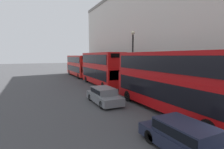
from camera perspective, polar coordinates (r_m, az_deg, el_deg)
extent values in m
cube|color=#B20C0F|center=(13.59, 18.30, -5.60)|extent=(2.55, 11.18, 2.27)
cube|color=#B20C0F|center=(13.33, 18.60, 3.11)|extent=(2.50, 10.96, 1.85)
cube|color=black|center=(13.54, 18.34, -4.47)|extent=(2.59, 10.29, 1.27)
cube|color=black|center=(13.33, 18.61, 3.50)|extent=(2.59, 10.29, 1.11)
cylinder|color=black|center=(10.54, 29.18, -15.11)|extent=(0.30, 1.00, 1.00)
cylinder|color=black|center=(16.23, 5.35, -6.98)|extent=(0.30, 1.00, 1.00)
cylinder|color=black|center=(17.47, 11.73, -6.14)|extent=(0.30, 1.00, 1.00)
cube|color=red|center=(24.77, -3.48, -0.09)|extent=(2.55, 10.12, 2.28)
cube|color=red|center=(24.63, -3.51, 4.83)|extent=(2.50, 9.92, 1.97)
cube|color=black|center=(24.74, -3.48, 0.54)|extent=(2.59, 9.31, 1.27)
cube|color=black|center=(24.62, -3.51, 5.06)|extent=(2.59, 9.31, 1.18)
cube|color=black|center=(20.18, 1.93, -0.21)|extent=(2.17, 0.06, 1.14)
cube|color=black|center=(20.05, 1.95, 6.22)|extent=(1.78, 0.06, 0.47)
cylinder|color=black|center=(21.31, -2.74, -3.79)|extent=(0.30, 1.00, 1.00)
cylinder|color=black|center=(22.27, 2.61, -3.35)|extent=(0.30, 1.00, 1.00)
cylinder|color=black|center=(27.75, -8.32, -1.52)|extent=(0.30, 1.00, 1.00)
cylinder|color=black|center=(28.49, -4.00, -1.27)|extent=(0.30, 1.00, 1.00)
cube|color=red|center=(36.09, -10.68, 1.60)|extent=(2.55, 10.92, 2.04)
cube|color=red|center=(35.99, -10.74, 4.66)|extent=(2.50, 10.70, 1.81)
cube|color=black|center=(36.07, -10.69, 1.99)|extent=(2.59, 10.05, 1.14)
cube|color=black|center=(35.99, -10.74, 4.80)|extent=(2.59, 10.05, 1.08)
cube|color=black|center=(30.86, -8.07, 1.65)|extent=(2.17, 0.06, 1.02)
cube|color=black|center=(30.77, -8.13, 5.47)|extent=(1.78, 0.06, 0.43)
cylinder|color=black|center=(32.17, -10.80, -0.51)|extent=(0.30, 1.00, 1.00)
cylinder|color=black|center=(32.81, -7.00, -0.31)|extent=(0.30, 1.00, 1.00)
cylinder|color=black|center=(39.64, -13.67, 0.67)|extent=(0.30, 1.00, 1.00)
cylinder|color=black|center=(40.17, -10.54, 0.81)|extent=(0.30, 1.00, 1.00)
cube|color=#1E2338|center=(8.55, 23.25, -20.13)|extent=(1.76, 4.62, 0.58)
cube|color=#1E2338|center=(8.38, 22.81, -16.27)|extent=(1.55, 2.54, 0.60)
cube|color=black|center=(8.37, 22.82, -16.08)|extent=(1.58, 2.41, 0.38)
cylinder|color=black|center=(9.09, 12.34, -19.16)|extent=(0.22, 0.64, 0.64)
cylinder|color=black|center=(10.04, 19.60, -16.86)|extent=(0.22, 0.64, 0.64)
cube|color=slate|center=(15.52, -2.61, -7.56)|extent=(1.80, 4.39, 0.65)
cube|color=slate|center=(15.49, -2.78, -5.30)|extent=(1.58, 2.41, 0.56)
cube|color=black|center=(15.48, -2.78, -5.20)|extent=(1.62, 2.29, 0.36)
cylinder|color=black|center=(14.02, -3.34, -9.84)|extent=(0.22, 0.64, 0.64)
cylinder|color=black|center=(14.67, 2.45, -9.11)|extent=(0.22, 0.64, 0.64)
cylinder|color=black|center=(16.57, -7.06, -7.36)|extent=(0.22, 0.64, 0.64)
cylinder|color=black|center=(17.12, -2.02, -6.87)|extent=(0.22, 0.64, 0.64)
cylinder|color=black|center=(21.13, 6.73, 3.81)|extent=(0.18, 0.18, 6.66)
sphere|color=beige|center=(21.29, 6.85, 13.40)|extent=(0.44, 0.44, 0.44)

